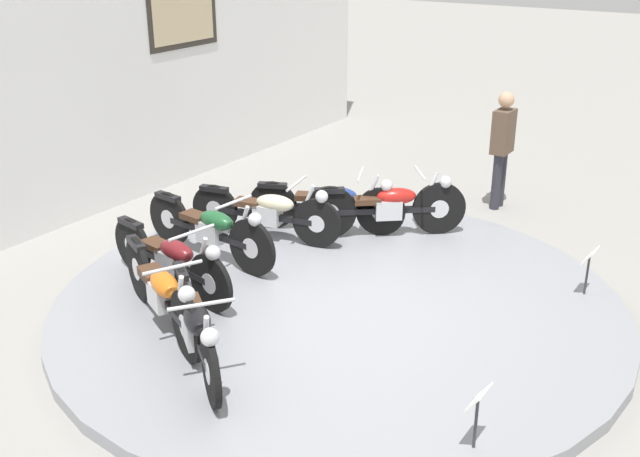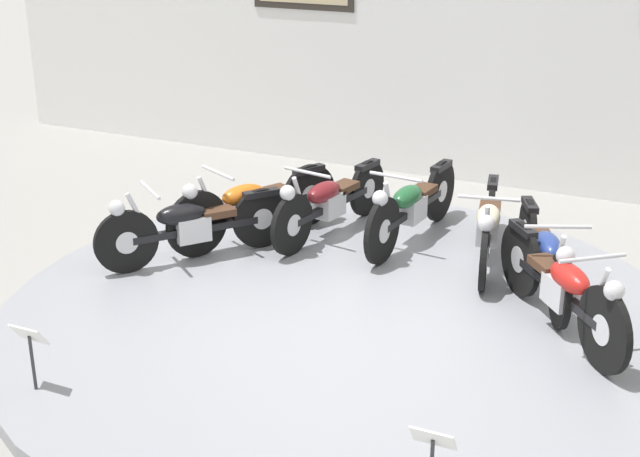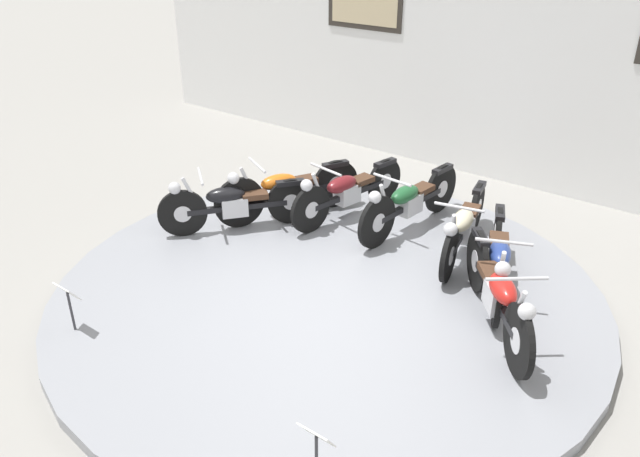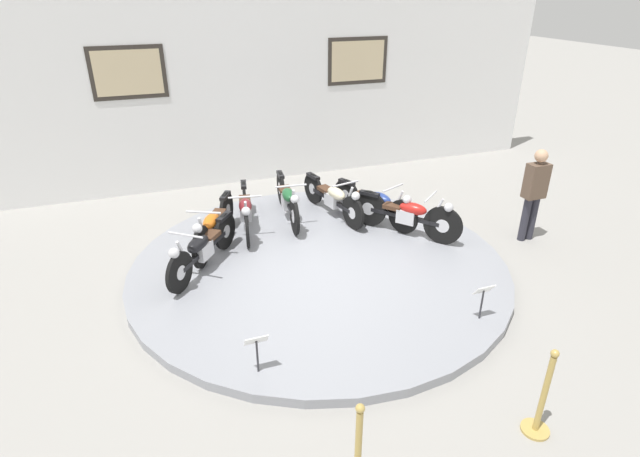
{
  "view_description": "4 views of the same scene",
  "coord_description": "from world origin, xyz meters",
  "px_view_note": "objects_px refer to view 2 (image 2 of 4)",
  "views": [
    {
      "loc": [
        -5.82,
        -3.61,
        3.7
      ],
      "look_at": [
        -0.14,
        0.13,
        0.91
      ],
      "focal_mm": 42.0,
      "sensor_mm": 36.0,
      "label": 1
    },
    {
      "loc": [
        2.68,
        -6.21,
        3.47
      ],
      "look_at": [
        -0.19,
        -0.05,
        0.84
      ],
      "focal_mm": 50.0,
      "sensor_mm": 36.0,
      "label": 2
    },
    {
      "loc": [
        3.37,
        -4.55,
        3.73
      ],
      "look_at": [
        -0.09,
        -0.01,
        0.8
      ],
      "focal_mm": 35.0,
      "sensor_mm": 36.0,
      "label": 3
    },
    {
      "loc": [
        -2.27,
        -6.38,
        4.04
      ],
      "look_at": [
        0.05,
        0.1,
        0.64
      ],
      "focal_mm": 28.0,
      "sensor_mm": 36.0,
      "label": 4
    }
  ],
  "objects_px": {
    "motorcycle_red": "(562,286)",
    "info_placard_front_left": "(30,343)",
    "motorcycle_black": "(191,224)",
    "motorcycle_cream": "(488,225)",
    "motorcycle_blue": "(544,253)",
    "motorcycle_maroon": "(329,200)",
    "info_placard_front_centre": "(433,448)",
    "motorcycle_orange": "(252,204)",
    "motorcycle_green": "(411,205)"
  },
  "relations": [
    {
      "from": "motorcycle_maroon",
      "to": "motorcycle_green",
      "type": "height_order",
      "value": "motorcycle_green"
    },
    {
      "from": "motorcycle_black",
      "to": "motorcycle_maroon",
      "type": "distance_m",
      "value": 1.46
    },
    {
      "from": "motorcycle_blue",
      "to": "motorcycle_orange",
      "type": "bearing_deg",
      "value": 179.92
    },
    {
      "from": "motorcycle_green",
      "to": "info_placard_front_left",
      "type": "distance_m",
      "value": 4.06
    },
    {
      "from": "motorcycle_red",
      "to": "info_placard_front_centre",
      "type": "distance_m",
      "value": 2.48
    },
    {
      "from": "motorcycle_blue",
      "to": "motorcycle_cream",
      "type": "bearing_deg",
      "value": 142.37
    },
    {
      "from": "motorcycle_green",
      "to": "info_placard_front_left",
      "type": "bearing_deg",
      "value": -111.13
    },
    {
      "from": "motorcycle_orange",
      "to": "info_placard_front_left",
      "type": "xyz_separation_m",
      "value": [
        -0.02,
        -3.13,
        -0.03
      ]
    },
    {
      "from": "motorcycle_orange",
      "to": "motorcycle_blue",
      "type": "bearing_deg",
      "value": -0.08
    },
    {
      "from": "motorcycle_orange",
      "to": "motorcycle_cream",
      "type": "relative_size",
      "value": 0.95
    },
    {
      "from": "motorcycle_blue",
      "to": "info_placard_front_left",
      "type": "xyz_separation_m",
      "value": [
        -2.91,
        -3.13,
        -0.0
      ]
    },
    {
      "from": "motorcycle_black",
      "to": "motorcycle_orange",
      "type": "relative_size",
      "value": 0.87
    },
    {
      "from": "motorcycle_black",
      "to": "motorcycle_green",
      "type": "xyz_separation_m",
      "value": [
        1.72,
        1.32,
        0.02
      ]
    },
    {
      "from": "motorcycle_red",
      "to": "motorcycle_black",
      "type": "bearing_deg",
      "value": -179.94
    },
    {
      "from": "motorcycle_cream",
      "to": "motorcycle_blue",
      "type": "relative_size",
      "value": 1.06
    },
    {
      "from": "motorcycle_black",
      "to": "motorcycle_cream",
      "type": "xyz_separation_m",
      "value": [
        2.54,
        1.15,
        0.0
      ]
    },
    {
      "from": "motorcycle_red",
      "to": "info_placard_front_left",
      "type": "relative_size",
      "value": 3.1
    },
    {
      "from": "motorcycle_cream",
      "to": "motorcycle_blue",
      "type": "height_order",
      "value": "motorcycle_blue"
    },
    {
      "from": "motorcycle_black",
      "to": "motorcycle_green",
      "type": "distance_m",
      "value": 2.17
    },
    {
      "from": "motorcycle_green",
      "to": "motorcycle_black",
      "type": "bearing_deg",
      "value": -142.34
    },
    {
      "from": "motorcycle_blue",
      "to": "motorcycle_red",
      "type": "relative_size",
      "value": 1.14
    },
    {
      "from": "motorcycle_maroon",
      "to": "motorcycle_blue",
      "type": "relative_size",
      "value": 1.07
    },
    {
      "from": "info_placard_front_left",
      "to": "info_placard_front_centre",
      "type": "relative_size",
      "value": 1.0
    },
    {
      "from": "info_placard_front_centre",
      "to": "motorcycle_orange",
      "type": "bearing_deg",
      "value": 132.89
    },
    {
      "from": "motorcycle_maroon",
      "to": "motorcycle_green",
      "type": "distance_m",
      "value": 0.83
    },
    {
      "from": "motorcycle_green",
      "to": "motorcycle_cream",
      "type": "height_order",
      "value": "motorcycle_green"
    },
    {
      "from": "motorcycle_maroon",
      "to": "info_placard_front_left",
      "type": "bearing_deg",
      "value": -100.19
    },
    {
      "from": "motorcycle_cream",
      "to": "motorcycle_blue",
      "type": "distance_m",
      "value": 0.79
    },
    {
      "from": "motorcycle_black",
      "to": "motorcycle_maroon",
      "type": "bearing_deg",
      "value": 51.83
    },
    {
      "from": "motorcycle_red",
      "to": "info_placard_front_centre",
      "type": "xyz_separation_m",
      "value": [
        -0.25,
        -2.46,
        -0.03
      ]
    },
    {
      "from": "motorcycle_maroon",
      "to": "motorcycle_orange",
      "type": "bearing_deg",
      "value": -142.7
    },
    {
      "from": "motorcycle_black",
      "to": "motorcycle_red",
      "type": "xyz_separation_m",
      "value": [
        3.44,
        0.0,
        0.02
      ]
    },
    {
      "from": "motorcycle_orange",
      "to": "motorcycle_cream",
      "type": "height_order",
      "value": "motorcycle_orange"
    },
    {
      "from": "motorcycle_green",
      "to": "motorcycle_red",
      "type": "xyz_separation_m",
      "value": [
        1.72,
        -1.32,
        0.0
      ]
    },
    {
      "from": "motorcycle_green",
      "to": "motorcycle_blue",
      "type": "distance_m",
      "value": 1.59
    },
    {
      "from": "motorcycle_black",
      "to": "motorcycle_green",
      "type": "bearing_deg",
      "value": 37.66
    },
    {
      "from": "motorcycle_orange",
      "to": "motorcycle_green",
      "type": "xyz_separation_m",
      "value": [
        1.44,
        0.65,
        -0.0
      ]
    },
    {
      "from": "motorcycle_maroon",
      "to": "info_placard_front_centre",
      "type": "xyz_separation_m",
      "value": [
        2.28,
        -3.61,
        -0.0
      ]
    },
    {
      "from": "motorcycle_orange",
      "to": "motorcycle_red",
      "type": "xyz_separation_m",
      "value": [
        3.16,
        -0.67,
        0.0
      ]
    },
    {
      "from": "motorcycle_cream",
      "to": "info_placard_front_left",
      "type": "distance_m",
      "value": 4.27
    },
    {
      "from": "motorcycle_green",
      "to": "motorcycle_blue",
      "type": "height_order",
      "value": "motorcycle_green"
    },
    {
      "from": "motorcycle_black",
      "to": "info_placard_front_left",
      "type": "distance_m",
      "value": 2.47
    },
    {
      "from": "motorcycle_cream",
      "to": "motorcycle_red",
      "type": "bearing_deg",
      "value": -51.83
    },
    {
      "from": "motorcycle_green",
      "to": "info_placard_front_centre",
      "type": "relative_size",
      "value": 3.89
    },
    {
      "from": "motorcycle_orange",
      "to": "info_placard_front_centre",
      "type": "bearing_deg",
      "value": -47.11
    },
    {
      "from": "motorcycle_maroon",
      "to": "info_placard_front_centre",
      "type": "relative_size",
      "value": 3.78
    },
    {
      "from": "motorcycle_maroon",
      "to": "motorcycle_blue",
      "type": "distance_m",
      "value": 2.31
    },
    {
      "from": "motorcycle_red",
      "to": "info_placard_front_left",
      "type": "height_order",
      "value": "motorcycle_red"
    },
    {
      "from": "motorcycle_cream",
      "to": "info_placard_front_centre",
      "type": "bearing_deg",
      "value": -79.84
    },
    {
      "from": "motorcycle_red",
      "to": "motorcycle_cream",
      "type": "bearing_deg",
      "value": 128.17
    }
  ]
}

